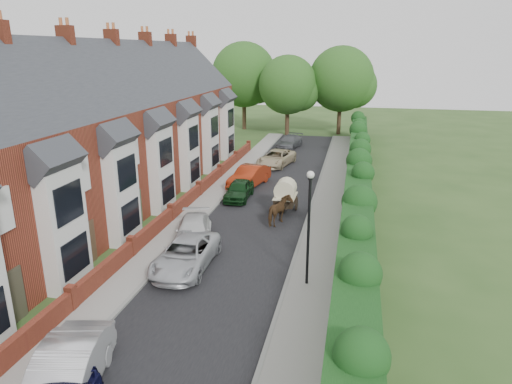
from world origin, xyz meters
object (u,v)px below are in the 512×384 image
at_px(lamppost, 309,214).
at_px(car_grey, 289,142).
at_px(car_silver_b, 186,254).
at_px(car_beige, 276,158).
at_px(car_green, 239,190).
at_px(horse, 280,211).
at_px(car_white, 193,231).
at_px(horse_cart, 285,194).
at_px(car_red, 249,176).
at_px(car_silver_a, 65,375).

height_order(lamppost, car_grey, lamppost).
bearing_deg(car_silver_b, car_beige, 87.18).
height_order(car_green, car_grey, car_green).
height_order(lamppost, horse, lamppost).
bearing_deg(horse, car_white, 57.91).
height_order(car_beige, car_grey, car_beige).
distance_m(car_silver_b, car_beige, 20.42).
height_order(car_green, horse_cart, horse_cart).
bearing_deg(horse, car_green, -33.13).
bearing_deg(car_grey, lamppost, -69.66).
bearing_deg(car_red, car_grey, 99.24).
distance_m(car_silver_a, car_white, 11.57).
xyz_separation_m(car_silver_b, car_red, (-0.20, 13.72, 0.08)).
xyz_separation_m(car_white, car_red, (0.49, 10.83, 0.12)).
bearing_deg(car_beige, car_red, -85.43).
relative_size(car_green, car_beige, 0.79).
relative_size(car_silver_b, horse_cart, 1.63).
distance_m(car_green, car_grey, 17.58).
bearing_deg(car_beige, car_green, -82.91).
height_order(car_silver_a, car_green, car_silver_a).
height_order(car_white, horse, horse).
xyz_separation_m(car_green, car_grey, (0.88, 17.55, -0.01)).
relative_size(lamppost, car_silver_a, 1.08).
bearing_deg(lamppost, car_green, 118.02).
distance_m(car_white, car_grey, 25.29).
distance_m(car_silver_a, car_silver_b, 8.69).
relative_size(horse, horse_cart, 0.65).
distance_m(car_red, horse_cart, 6.28).
relative_size(car_silver_a, horse, 2.42).
distance_m(car_silver_b, car_grey, 28.14).
height_order(car_green, horse, horse).
distance_m(car_silver_b, horse_cart, 9.20).
distance_m(car_white, car_beige, 17.58).
height_order(car_white, car_grey, car_grey).
bearing_deg(horse_cart, car_silver_a, -102.29).
distance_m(lamppost, horse_cart, 9.56).
bearing_deg(horse_cart, horse, -90.00).
height_order(car_silver_b, car_green, car_silver_b).
distance_m(car_white, horse, 5.37).
height_order(car_silver_a, car_grey, car_silver_a).
relative_size(car_white, car_red, 0.95).
height_order(car_red, horse_cart, horse_cart).
bearing_deg(car_red, car_beige, 95.39).
bearing_deg(car_red, lamppost, -54.56).
bearing_deg(car_green, horse_cart, -30.93).
distance_m(car_silver_a, car_green, 19.26).
xyz_separation_m(car_white, car_grey, (1.40, 25.25, 0.01)).
relative_size(car_silver_a, car_white, 1.08).
distance_m(car_beige, horse, 14.24).
distance_m(lamppost, car_white, 7.71).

